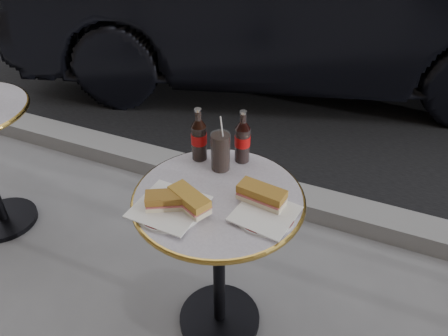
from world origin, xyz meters
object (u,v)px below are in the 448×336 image
at_px(plate_left, 169,208).
at_px(cola_bottle_right, 243,136).
at_px(bistro_table, 219,265).
at_px(cola_bottle_left, 199,134).
at_px(plate_right, 265,215).
at_px(cola_glass, 220,151).

height_order(plate_left, cola_bottle_right, cola_bottle_right).
xyz_separation_m(bistro_table, cola_bottle_left, (-0.17, 0.18, 0.48)).
bearing_deg(plate_left, cola_bottle_right, 72.95).
relative_size(plate_right, cola_bottle_left, 0.92).
distance_m(bistro_table, cola_glass, 0.47).
distance_m(cola_bottle_left, cola_glass, 0.11).
bearing_deg(cola_glass, cola_bottle_left, 164.47).
bearing_deg(cola_bottle_left, plate_left, -82.26).
height_order(plate_left, plate_right, plate_left).
bearing_deg(cola_bottle_left, plate_right, -32.04).
relative_size(cola_bottle_left, cola_glass, 1.45).
distance_m(plate_left, plate_right, 0.33).
distance_m(cola_bottle_left, cola_bottle_right, 0.17).
bearing_deg(plate_left, cola_glass, 78.32).
bearing_deg(plate_right, bistro_table, 168.94).
xyz_separation_m(bistro_table, plate_left, (-0.12, -0.14, 0.37)).
height_order(cola_bottle_right, cola_glass, cola_bottle_right).
distance_m(cola_bottle_right, cola_glass, 0.11).
bearing_deg(cola_bottle_right, plate_right, -54.91).
height_order(bistro_table, cola_bottle_left, cola_bottle_left).
bearing_deg(plate_right, cola_bottle_left, 147.96).
bearing_deg(bistro_table, cola_glass, 111.37).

